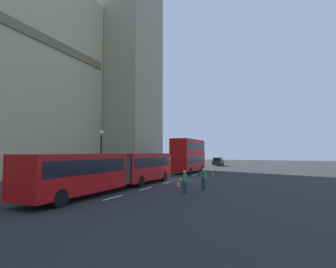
# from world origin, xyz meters

# --- Properties ---
(ground_plane) EXTENTS (160.00, 160.00, 0.00)m
(ground_plane) POSITION_xyz_m (0.00, 0.00, 0.00)
(ground_plane) COLOR #262628
(lane_centre_marking) EXTENTS (29.80, 0.16, 0.01)m
(lane_centre_marking) POSITION_xyz_m (1.61, 0.00, 0.01)
(lane_centre_marking) COLOR silver
(lane_centre_marking) RESTS_ON ground_plane
(articulated_bus) EXTENTS (17.15, 2.54, 2.90)m
(articulated_bus) POSITION_xyz_m (-8.94, 1.99, 1.75)
(articulated_bus) COLOR #B20F0F
(articulated_bus) RESTS_ON ground_plane
(double_decker_bus) EXTENTS (9.12, 2.54, 4.90)m
(double_decker_bus) POSITION_xyz_m (9.67, 2.00, 2.71)
(double_decker_bus) COLOR #B20F0F
(double_decker_bus) RESTS_ON ground_plane
(sedan_lead) EXTENTS (4.40, 1.86, 1.85)m
(sedan_lead) POSITION_xyz_m (31.02, 2.13, 0.91)
(sedan_lead) COLOR black
(sedan_lead) RESTS_ON ground_plane
(traffic_cone_west) EXTENTS (0.36, 0.36, 0.58)m
(traffic_cone_west) POSITION_xyz_m (-5.73, -2.18, 0.28)
(traffic_cone_west) COLOR black
(traffic_cone_west) RESTS_ON ground_plane
(traffic_cone_middle) EXTENTS (0.36, 0.36, 0.58)m
(traffic_cone_middle) POSITION_xyz_m (3.87, -2.13, 0.28)
(traffic_cone_middle) COLOR black
(traffic_cone_middle) RESTS_ON ground_plane
(traffic_cone_east) EXTENTS (0.36, 0.36, 0.58)m
(traffic_cone_east) POSITION_xyz_m (6.02, -2.47, 0.28)
(traffic_cone_east) COLOR black
(traffic_cone_east) RESTS_ON ground_plane
(street_lamp) EXTENTS (0.44, 0.44, 5.27)m
(street_lamp) POSITION_xyz_m (-5.12, 6.50, 3.06)
(street_lamp) COLOR black
(street_lamp) RESTS_ON ground_plane
(pedestrian_near_cones) EXTENTS (0.47, 0.42, 1.69)m
(pedestrian_near_cones) POSITION_xyz_m (-8.72, -3.82, 0.91)
(pedestrian_near_cones) COLOR #262D4C
(pedestrian_near_cones) RESTS_ON ground_plane
(pedestrian_by_kerb) EXTENTS (0.39, 0.46, 1.69)m
(pedestrian_by_kerb) POSITION_xyz_m (-5.92, -4.49, 0.91)
(pedestrian_by_kerb) COLOR #262D4C
(pedestrian_by_kerb) RESTS_ON ground_plane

